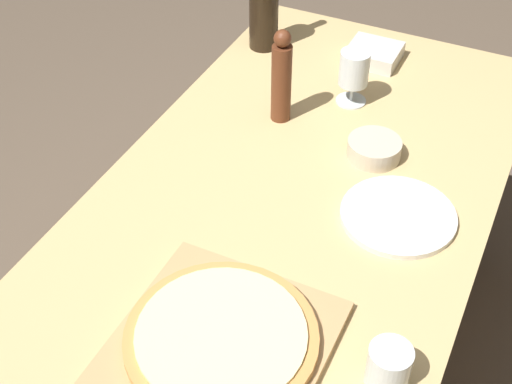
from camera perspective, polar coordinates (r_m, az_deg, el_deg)
dining_table at (r=1.59m, az=1.78°, el=-4.24°), size 0.84×1.75×0.75m
cutting_board at (r=1.30m, az=-2.77°, el=-12.02°), size 0.37×0.37×0.02m
pizza at (r=1.28m, az=-2.80°, el=-11.48°), size 0.35×0.35×0.02m
wine_bottle at (r=2.03m, az=0.63°, el=14.84°), size 0.08×0.08×0.34m
pepper_mill at (r=1.74m, az=2.05°, el=9.11°), size 0.05×0.05×0.25m
wine_glass at (r=1.82m, az=7.86°, el=9.63°), size 0.08×0.08×0.14m
small_bowl at (r=1.69m, az=9.42°, el=3.42°), size 0.13×0.13×0.05m
drinking_tumbler at (r=1.25m, az=10.57°, el=-13.55°), size 0.08×0.08×0.08m
dinner_plate at (r=1.55m, az=11.31°, el=-1.87°), size 0.25×0.25×0.01m
food_container at (r=2.04m, az=9.41°, el=10.86°), size 0.14×0.13×0.04m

